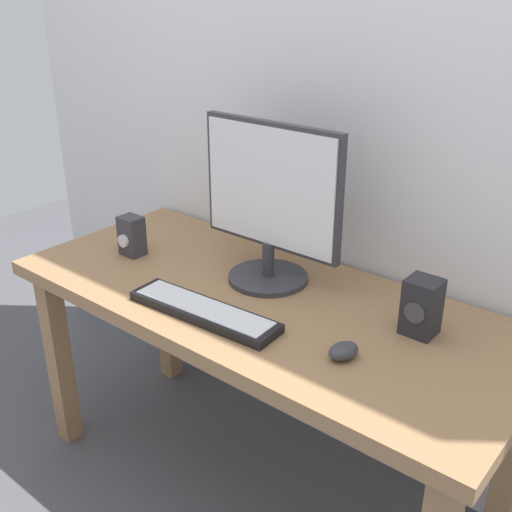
{
  "coord_description": "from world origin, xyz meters",
  "views": [
    {
      "loc": [
        0.98,
        -1.21,
        1.54
      ],
      "look_at": [
        -0.01,
        0.0,
        0.83
      ],
      "focal_mm": 43.12,
      "sensor_mm": 36.0,
      "label": 1
    }
  ],
  "objects_px": {
    "monitor": "(270,203)",
    "keyboard_primary": "(204,311)",
    "desk": "(259,324)",
    "speaker_right": "(422,307)",
    "audio_controller": "(132,236)",
    "mouse": "(343,351)"
  },
  "relations": [
    {
      "from": "monitor",
      "to": "keyboard_primary",
      "type": "bearing_deg",
      "value": -90.14
    },
    {
      "from": "desk",
      "to": "monitor",
      "type": "bearing_deg",
      "value": 112.71
    },
    {
      "from": "monitor",
      "to": "speaker_right",
      "type": "relative_size",
      "value": 3.15
    },
    {
      "from": "monitor",
      "to": "speaker_right",
      "type": "distance_m",
      "value": 0.52
    },
    {
      "from": "audio_controller",
      "to": "mouse",
      "type": "bearing_deg",
      "value": -5.25
    },
    {
      "from": "speaker_right",
      "to": "mouse",
      "type": "bearing_deg",
      "value": -111.74
    },
    {
      "from": "desk",
      "to": "audio_controller",
      "type": "distance_m",
      "value": 0.53
    },
    {
      "from": "monitor",
      "to": "mouse",
      "type": "relative_size",
      "value": 5.83
    },
    {
      "from": "desk",
      "to": "mouse",
      "type": "relative_size",
      "value": 18.68
    },
    {
      "from": "speaker_right",
      "to": "audio_controller",
      "type": "height_order",
      "value": "speaker_right"
    },
    {
      "from": "desk",
      "to": "speaker_right",
      "type": "relative_size",
      "value": 10.11
    },
    {
      "from": "monitor",
      "to": "keyboard_primary",
      "type": "relative_size",
      "value": 1.04
    },
    {
      "from": "desk",
      "to": "mouse",
      "type": "distance_m",
      "value": 0.39
    },
    {
      "from": "desk",
      "to": "speaker_right",
      "type": "distance_m",
      "value": 0.49
    },
    {
      "from": "mouse",
      "to": "speaker_right",
      "type": "relative_size",
      "value": 0.54
    },
    {
      "from": "desk",
      "to": "keyboard_primary",
      "type": "relative_size",
      "value": 3.33
    },
    {
      "from": "monitor",
      "to": "keyboard_primary",
      "type": "xyz_separation_m",
      "value": [
        -0.0,
        -0.29,
        -0.23
      ]
    },
    {
      "from": "desk",
      "to": "speaker_right",
      "type": "bearing_deg",
      "value": 12.78
    },
    {
      "from": "monitor",
      "to": "mouse",
      "type": "height_order",
      "value": "monitor"
    },
    {
      "from": "desk",
      "to": "keyboard_primary",
      "type": "distance_m",
      "value": 0.22
    },
    {
      "from": "speaker_right",
      "to": "keyboard_primary",
      "type": "bearing_deg",
      "value": -149.57
    },
    {
      "from": "desk",
      "to": "mouse",
      "type": "height_order",
      "value": "mouse"
    }
  ]
}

